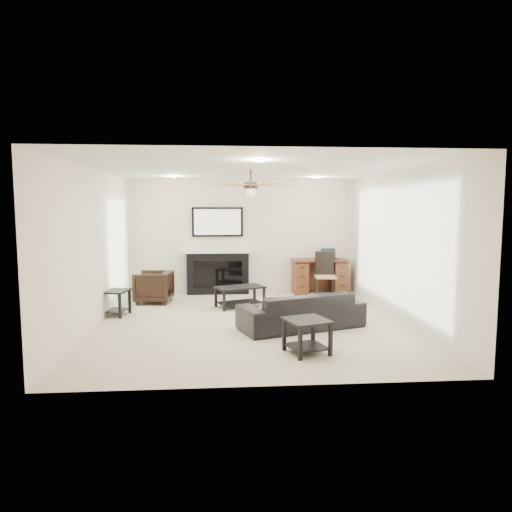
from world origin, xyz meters
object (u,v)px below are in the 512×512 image
object	(u,v)px
coffee_table	(240,297)
armchair	(154,287)
sofa	(301,310)
desk	(320,276)
fireplace_unit	(218,251)

from	to	relation	value
coffee_table	armchair	bearing A→B (deg)	140.46
sofa	desk	size ratio (longest dim) A/B	1.60
desk	coffee_table	bearing A→B (deg)	-144.69
sofa	armchair	bearing A→B (deg)	-58.20
armchair	coffee_table	bearing A→B (deg)	78.38
coffee_table	desk	size ratio (longest dim) A/B	0.74
desk	fireplace_unit	bearing A→B (deg)	176.95
coffee_table	desk	distance (m)	2.25
sofa	fireplace_unit	size ratio (longest dim) A/B	1.02
armchair	fireplace_unit	xyz separation A→B (m)	(1.28, 0.86, 0.64)
armchair	fireplace_unit	world-z (taller)	fireplace_unit
armchair	coffee_table	distance (m)	1.79
coffee_table	fireplace_unit	bearing A→B (deg)	85.07
armchair	sofa	bearing A→B (deg)	56.72
sofa	armchair	distance (m)	3.37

